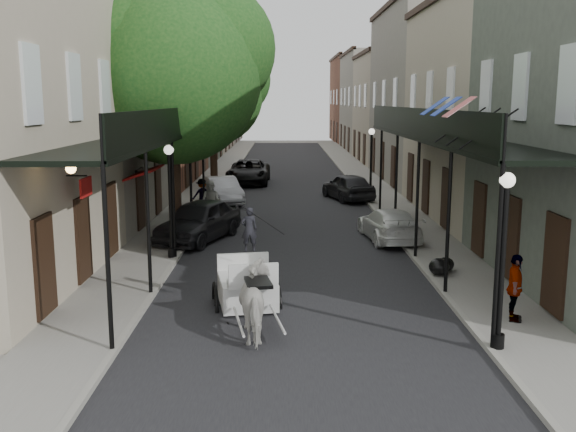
{
  "coord_description": "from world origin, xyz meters",
  "views": [
    {
      "loc": [
        -0.41,
        -14.75,
        5.26
      ],
      "look_at": [
        -0.25,
        5.41,
        1.6
      ],
      "focal_mm": 40.0,
      "sensor_mm": 36.0,
      "label": 1
    }
  ],
  "objects_px": {
    "pedestrian_walking": "(211,202)",
    "pedestrian_sidewalk_left": "(202,195)",
    "lamppost_left": "(170,199)",
    "tree_near": "(183,67)",
    "car_left_near": "(199,220)",
    "carriage": "(245,263)",
    "car_right_near": "(389,225)",
    "horse": "(259,302)",
    "pedestrian_sidewalk_right": "(515,288)",
    "car_right_far": "(348,187)",
    "tree_far": "(219,90)",
    "car_left_far": "(249,172)",
    "lamppost_right_near": "(503,259)",
    "lamppost_right_far": "(371,163)",
    "car_left_mid": "(223,190)"
  },
  "relations": [
    {
      "from": "pedestrian_walking",
      "to": "lamppost_right_near",
      "type": "bearing_deg",
      "value": -46.2
    },
    {
      "from": "car_right_far",
      "to": "pedestrian_walking",
      "type": "bearing_deg",
      "value": 28.44
    },
    {
      "from": "tree_near",
      "to": "tree_far",
      "type": "distance_m",
      "value": 14.02
    },
    {
      "from": "car_left_near",
      "to": "car_left_mid",
      "type": "xyz_separation_m",
      "value": [
        0.08,
        8.93,
        -0.11
      ]
    },
    {
      "from": "tree_far",
      "to": "car_left_near",
      "type": "distance_m",
      "value": 16.01
    },
    {
      "from": "carriage",
      "to": "pedestrian_sidewalk_left",
      "type": "relative_size",
      "value": 1.79
    },
    {
      "from": "lamppost_left",
      "to": "car_left_mid",
      "type": "xyz_separation_m",
      "value": [
        0.58,
        11.93,
        -1.37
      ]
    },
    {
      "from": "pedestrian_walking",
      "to": "car_left_near",
      "type": "relative_size",
      "value": 0.41
    },
    {
      "from": "car_right_near",
      "to": "tree_near",
      "type": "bearing_deg",
      "value": -14.32
    },
    {
      "from": "car_left_mid",
      "to": "car_left_far",
      "type": "bearing_deg",
      "value": 65.72
    },
    {
      "from": "lamppost_left",
      "to": "lamppost_right_near",
      "type": "bearing_deg",
      "value": -44.29
    },
    {
      "from": "lamppost_right_far",
      "to": "pedestrian_sidewalk_right",
      "type": "height_order",
      "value": "lamppost_right_far"
    },
    {
      "from": "lamppost_right_far",
      "to": "pedestrian_sidewalk_left",
      "type": "height_order",
      "value": "lamppost_right_far"
    },
    {
      "from": "lamppost_right_far",
      "to": "car_left_far",
      "type": "height_order",
      "value": "lamppost_right_far"
    },
    {
      "from": "carriage",
      "to": "car_right_near",
      "type": "distance_m",
      "value": 9.03
    },
    {
      "from": "pedestrian_sidewalk_left",
      "to": "car_right_near",
      "type": "xyz_separation_m",
      "value": [
        7.8,
        -5.97,
        -0.26
      ]
    },
    {
      "from": "car_left_near",
      "to": "car_right_near",
      "type": "xyz_separation_m",
      "value": [
        7.2,
        0.0,
        -0.17
      ]
    },
    {
      "from": "horse",
      "to": "pedestrian_sidewalk_right",
      "type": "distance_m",
      "value": 6.01
    },
    {
      "from": "tree_near",
      "to": "pedestrian_sidewalk_left",
      "type": "relative_size",
      "value": 6.34
    },
    {
      "from": "lamppost_right_far",
      "to": "car_right_far",
      "type": "xyz_separation_m",
      "value": [
        -1.06,
        1.0,
        -1.33
      ]
    },
    {
      "from": "pedestrian_walking",
      "to": "pedestrian_sidewalk_right",
      "type": "xyz_separation_m",
      "value": [
        8.52,
        -12.8,
        -0.01
      ]
    },
    {
      "from": "lamppost_left",
      "to": "pedestrian_sidewalk_left",
      "type": "height_order",
      "value": "lamppost_left"
    },
    {
      "from": "pedestrian_sidewalk_right",
      "to": "car_right_near",
      "type": "height_order",
      "value": "pedestrian_sidewalk_right"
    },
    {
      "from": "horse",
      "to": "tree_far",
      "type": "bearing_deg",
      "value": -92.91
    },
    {
      "from": "tree_far",
      "to": "horse",
      "type": "height_order",
      "value": "tree_far"
    },
    {
      "from": "tree_far",
      "to": "lamppost_right_near",
      "type": "distance_m",
      "value": 27.74
    },
    {
      "from": "car_left_far",
      "to": "lamppost_left",
      "type": "bearing_deg",
      "value": -93.23
    },
    {
      "from": "pedestrian_walking",
      "to": "car_left_far",
      "type": "height_order",
      "value": "pedestrian_walking"
    },
    {
      "from": "lamppost_left",
      "to": "car_left_near",
      "type": "relative_size",
      "value": 0.81
    },
    {
      "from": "tree_far",
      "to": "pedestrian_sidewalk_right",
      "type": "height_order",
      "value": "tree_far"
    },
    {
      "from": "pedestrian_walking",
      "to": "car_left_far",
      "type": "xyz_separation_m",
      "value": [
        0.9,
        13.29,
        -0.17
      ]
    },
    {
      "from": "car_right_near",
      "to": "car_right_far",
      "type": "distance_m",
      "value": 10.02
    },
    {
      "from": "lamppost_left",
      "to": "carriage",
      "type": "height_order",
      "value": "lamppost_left"
    },
    {
      "from": "car_left_near",
      "to": "car_left_far",
      "type": "height_order",
      "value": "car_left_near"
    },
    {
      "from": "car_left_mid",
      "to": "horse",
      "type": "bearing_deg",
      "value": -99.82
    },
    {
      "from": "pedestrian_walking",
      "to": "pedestrian_sidewalk_left",
      "type": "height_order",
      "value": "pedestrian_walking"
    },
    {
      "from": "tree_near",
      "to": "car_left_near",
      "type": "xyz_separation_m",
      "value": [
        0.6,
        -1.18,
        -5.7
      ]
    },
    {
      "from": "tree_far",
      "to": "lamppost_left",
      "type": "height_order",
      "value": "tree_far"
    },
    {
      "from": "pedestrian_sidewalk_right",
      "to": "car_right_far",
      "type": "height_order",
      "value": "pedestrian_sidewalk_right"
    },
    {
      "from": "lamppost_right_far",
      "to": "tree_far",
      "type": "bearing_deg",
      "value": 143.49
    },
    {
      "from": "car_left_near",
      "to": "lamppost_right_near",
      "type": "bearing_deg",
      "value": -35.36
    },
    {
      "from": "tree_near",
      "to": "lamppost_left",
      "type": "xyz_separation_m",
      "value": [
        0.1,
        -4.18,
        -4.44
      ]
    },
    {
      "from": "horse",
      "to": "lamppost_right_far",
      "type": "bearing_deg",
      "value": -115.25
    },
    {
      "from": "pedestrian_sidewalk_left",
      "to": "car_right_near",
      "type": "height_order",
      "value": "pedestrian_sidewalk_left"
    },
    {
      "from": "lamppost_right_far",
      "to": "pedestrian_walking",
      "type": "height_order",
      "value": "lamppost_right_far"
    },
    {
      "from": "horse",
      "to": "carriage",
      "type": "bearing_deg",
      "value": -90.0
    },
    {
      "from": "tree_near",
      "to": "tree_far",
      "type": "height_order",
      "value": "tree_near"
    },
    {
      "from": "carriage",
      "to": "pedestrian_walking",
      "type": "relative_size",
      "value": 1.46
    },
    {
      "from": "pedestrian_sidewalk_right",
      "to": "car_right_near",
      "type": "xyz_separation_m",
      "value": [
        -1.42,
        9.33,
        -0.31
      ]
    },
    {
      "from": "tree_near",
      "to": "car_right_far",
      "type": "height_order",
      "value": "tree_near"
    }
  ]
}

